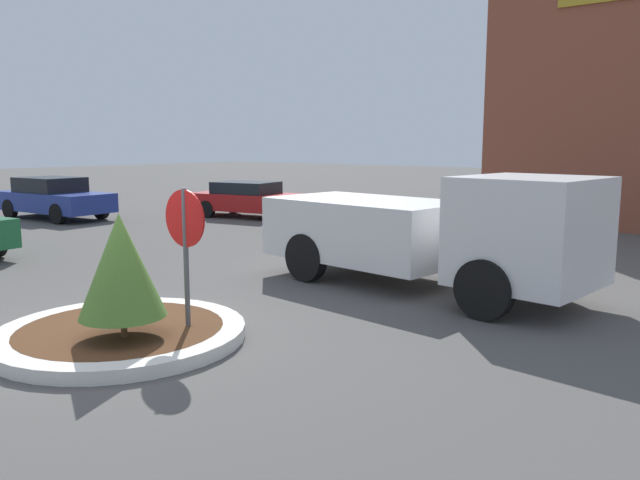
% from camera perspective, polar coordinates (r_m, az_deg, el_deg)
% --- Properties ---
extents(ground_plane, '(120.00, 120.00, 0.00)m').
position_cam_1_polar(ground_plane, '(8.98, -17.67, -8.68)').
color(ground_plane, '#514F4C').
extents(traffic_island, '(3.33, 3.33, 0.17)m').
position_cam_1_polar(traffic_island, '(8.96, -17.69, -8.15)').
color(traffic_island, silver).
rests_on(traffic_island, ground_plane).
extents(stop_sign, '(0.77, 0.07, 2.06)m').
position_cam_1_polar(stop_sign, '(8.50, -12.22, 0.44)').
color(stop_sign, '#4C4C51').
rests_on(stop_sign, ground_plane).
extents(island_shrub, '(1.10, 1.10, 1.61)m').
position_cam_1_polar(island_shrub, '(8.26, -17.74, -2.22)').
color(island_shrub, brown).
rests_on(island_shrub, traffic_island).
extents(utility_truck, '(6.35, 2.75, 2.13)m').
position_cam_1_polar(utility_truck, '(11.33, 9.86, 0.80)').
color(utility_truck, silver).
rests_on(utility_truck, ground_plane).
extents(parked_sedan_red, '(4.68, 2.57, 1.28)m').
position_cam_1_polar(parked_sedan_red, '(22.56, -6.39, 3.74)').
color(parked_sedan_red, '#B21919').
rests_on(parked_sedan_red, ground_plane).
extents(parked_sedan_blue, '(4.65, 2.24, 1.46)m').
position_cam_1_polar(parked_sedan_blue, '(23.92, -23.17, 3.57)').
color(parked_sedan_blue, navy).
rests_on(parked_sedan_blue, ground_plane).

